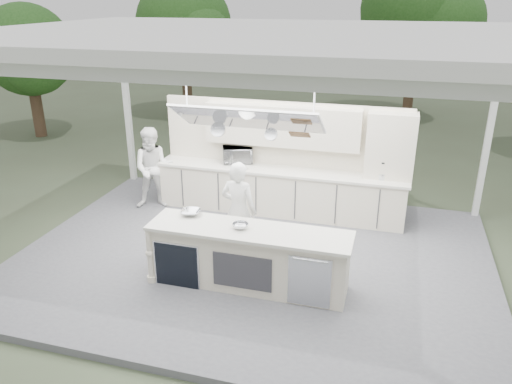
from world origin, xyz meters
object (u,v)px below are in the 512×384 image
(back_counter, at_px, (279,191))
(sous_chef, at_px, (154,168))
(head_chef, at_px, (239,211))
(demo_island, at_px, (248,257))

(back_counter, height_order, sous_chef, sous_chef)
(head_chef, bearing_deg, sous_chef, -25.98)
(demo_island, distance_m, head_chef, 0.99)
(demo_island, distance_m, back_counter, 2.82)
(back_counter, bearing_deg, demo_island, -86.37)
(demo_island, relative_size, sous_chef, 1.81)
(demo_island, distance_m, sous_chef, 3.68)
(sous_chef, bearing_deg, head_chef, -55.59)
(demo_island, relative_size, back_counter, 0.61)
(back_counter, distance_m, sous_chef, 2.64)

